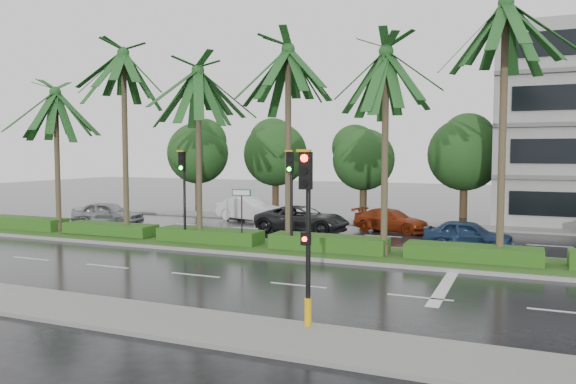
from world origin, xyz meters
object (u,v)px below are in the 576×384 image
at_px(signal_median_left, 183,183).
at_px(street_sign, 242,203).
at_px(signal_near, 307,231).
at_px(car_blue, 468,235).
at_px(car_darkgrey, 302,219).
at_px(car_silver, 108,214).
at_px(car_red, 391,220).
at_px(car_white, 250,209).

xyz_separation_m(signal_median_left, street_sign, (3.00, 0.18, -0.87)).
bearing_deg(street_sign, signal_near, -54.66).
distance_m(signal_median_left, car_blue, 13.39).
height_order(street_sign, car_darkgrey, street_sign).
distance_m(signal_near, car_darkgrey, 17.50).
distance_m(car_silver, car_darkgrey, 12.02).
distance_m(car_darkgrey, car_red, 4.97).
xyz_separation_m(signal_median_left, car_darkgrey, (3.50, 6.46, -2.27)).
bearing_deg(car_white, car_blue, -96.63).
bearing_deg(car_darkgrey, car_blue, -104.91).
distance_m(signal_median_left, car_white, 10.17).
xyz_separation_m(car_darkgrey, car_blue, (9.00, -2.26, -0.05)).
xyz_separation_m(signal_median_left, car_red, (8.00, 8.57, -2.37)).
bearing_deg(signal_near, car_darkgrey, 111.93).
xyz_separation_m(signal_near, car_blue, (2.50, 13.89, -1.83)).
bearing_deg(signal_near, street_sign, 125.34).
xyz_separation_m(street_sign, car_white, (-4.50, 9.63, -1.36)).
distance_m(car_silver, car_white, 8.71).
bearing_deg(car_white, car_silver, 143.41).
bearing_deg(signal_median_left, car_darkgrey, 61.55).
xyz_separation_m(car_white, car_blue, (14.00, -5.61, -0.09)).
xyz_separation_m(signal_near, street_sign, (-7.00, 9.87, -0.38)).
xyz_separation_m(signal_near, car_white, (-11.50, 19.50, -1.74)).
bearing_deg(street_sign, car_blue, 22.93).
xyz_separation_m(car_darkgrey, car_red, (4.50, 2.11, -0.10)).
height_order(signal_near, car_white, signal_near).
bearing_deg(street_sign, car_silver, 159.52).
height_order(street_sign, car_blue, street_sign).
distance_m(car_silver, car_blue, 20.85).
bearing_deg(signal_near, car_red, 96.25).
relative_size(signal_median_left, car_silver, 1.01).
bearing_deg(signal_median_left, signal_near, -44.09).
relative_size(street_sign, car_silver, 0.60).
distance_m(signal_median_left, car_darkgrey, 7.69).
height_order(car_white, car_red, car_white).
height_order(signal_median_left, car_darkgrey, signal_median_left).
bearing_deg(car_blue, signal_median_left, 111.82).
relative_size(signal_near, car_white, 0.94).
distance_m(signal_median_left, car_silver, 9.71).
xyz_separation_m(street_sign, car_red, (5.00, 8.39, -1.49)).
relative_size(signal_near, car_red, 1.00).
distance_m(car_silver, car_red, 16.86).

